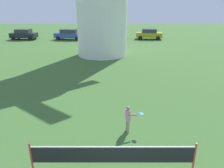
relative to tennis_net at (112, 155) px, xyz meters
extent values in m
cylinder|color=white|center=(-1.03, 17.08, 4.70)|extent=(5.05, 5.05, 10.77)
cylinder|color=red|center=(-2.50, 0.00, -0.13)|extent=(0.06, 0.06, 1.10)
cylinder|color=red|center=(2.50, 0.00, -0.13)|extent=(0.06, 0.06, 1.10)
cube|color=black|center=(0.00, 0.00, -0.01)|extent=(4.95, 0.01, 0.55)
cube|color=white|center=(0.00, 0.00, 0.29)|extent=(4.95, 0.02, 0.04)
cylinder|color=#9E937F|center=(0.60, 2.44, -0.42)|extent=(0.11, 0.11, 0.53)
cylinder|color=#9E937F|center=(0.64, 2.30, -0.42)|extent=(0.11, 0.11, 0.53)
cube|color=pink|center=(0.62, 2.37, 0.08)|extent=(0.20, 0.29, 0.47)
sphere|color=tan|center=(0.62, 2.37, 0.39)|extent=(0.18, 0.18, 0.18)
cylinder|color=tan|center=(0.58, 2.53, 0.06)|extent=(0.07, 0.07, 0.35)
cylinder|color=tan|center=(0.81, 2.27, 0.15)|extent=(0.37, 0.17, 0.13)
cylinder|color=#338CCC|center=(0.95, 2.31, 0.15)|extent=(0.22, 0.08, 0.04)
ellipsoid|color=#338CCC|center=(1.16, 2.37, 0.15)|extent=(0.24, 0.28, 0.03)
cube|color=#1E232D|center=(-13.54, 27.95, -0.03)|extent=(4.00, 2.01, 0.70)
cube|color=#2D333D|center=(-13.54, 27.95, 0.60)|extent=(2.28, 1.67, 0.56)
cylinder|color=black|center=(-12.16, 28.69, -0.38)|extent=(0.61, 0.23, 0.60)
cylinder|color=black|center=(-12.30, 26.99, -0.38)|extent=(0.61, 0.23, 0.60)
cylinder|color=black|center=(-14.79, 28.90, -0.38)|extent=(0.61, 0.23, 0.60)
cylinder|color=black|center=(-14.93, 27.21, -0.38)|extent=(0.61, 0.23, 0.60)
cube|color=#334C99|center=(-6.53, 27.81, -0.03)|extent=(4.64, 2.47, 0.70)
cube|color=#2D333D|center=(-6.53, 27.81, 0.60)|extent=(2.70, 1.92, 0.56)
cylinder|color=black|center=(-4.90, 28.38, -0.38)|extent=(0.62, 0.29, 0.60)
cylinder|color=black|center=(-5.21, 26.71, -0.38)|extent=(0.62, 0.29, 0.60)
cylinder|color=black|center=(-7.85, 28.92, -0.38)|extent=(0.62, 0.29, 0.60)
cylinder|color=black|center=(-8.16, 27.25, -0.38)|extent=(0.62, 0.29, 0.60)
cube|color=#1E6638|center=(-0.20, 28.14, -0.03)|extent=(4.66, 2.50, 0.70)
cube|color=#2D333D|center=(-0.20, 28.14, 0.60)|extent=(2.71, 1.94, 0.56)
cylinder|color=black|center=(1.44, 28.70, -0.38)|extent=(0.62, 0.29, 0.60)
cylinder|color=black|center=(1.12, 27.03, -0.38)|extent=(0.62, 0.29, 0.60)
cylinder|color=black|center=(-1.51, 29.26, -0.38)|extent=(0.62, 0.29, 0.60)
cylinder|color=black|center=(-1.83, 27.59, -0.38)|extent=(0.62, 0.29, 0.60)
cube|color=#999919|center=(5.72, 28.32, -0.03)|extent=(4.11, 2.23, 0.70)
cube|color=#2D333D|center=(5.72, 28.32, 0.60)|extent=(2.38, 1.79, 0.56)
cylinder|color=black|center=(7.16, 28.97, -0.38)|extent=(0.62, 0.26, 0.60)
cylinder|color=black|center=(6.92, 27.29, -0.38)|extent=(0.62, 0.26, 0.60)
cylinder|color=black|center=(4.52, 29.34, -0.38)|extent=(0.62, 0.26, 0.60)
cylinder|color=black|center=(4.29, 27.66, -0.38)|extent=(0.62, 0.26, 0.60)
camera|label=1|loc=(-0.02, -5.35, 4.27)|focal=34.30mm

